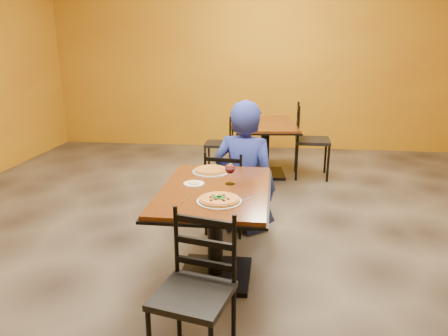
# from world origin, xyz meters

# --- Properties ---
(floor) EXTENTS (7.00, 8.00, 0.01)m
(floor) POSITION_xyz_m (0.00, 0.00, 0.00)
(floor) COLOR black
(floor) RESTS_ON ground
(wall_back) EXTENTS (7.00, 0.01, 3.00)m
(wall_back) POSITION_xyz_m (0.00, 4.00, 1.50)
(wall_back) COLOR #B68214
(wall_back) RESTS_ON ground
(table_main) EXTENTS (0.83, 1.23, 0.75)m
(table_main) POSITION_xyz_m (0.00, -0.50, 0.56)
(table_main) COLOR #5A270E
(table_main) RESTS_ON floor
(table_second) EXTENTS (0.95, 1.31, 0.75)m
(table_second) POSITION_xyz_m (0.31, 2.30, 0.56)
(table_second) COLOR #5A270E
(table_second) RESTS_ON floor
(chair_main_near) EXTENTS (0.48, 0.48, 0.89)m
(chair_main_near) POSITION_xyz_m (0.01, -1.46, 0.44)
(chair_main_near) COLOR black
(chair_main_near) RESTS_ON floor
(chair_main_far) EXTENTS (0.43, 0.43, 0.83)m
(chair_main_far) POSITION_xyz_m (-0.01, 0.39, 0.42)
(chair_main_far) COLOR black
(chair_main_far) RESTS_ON floor
(chair_second_left) EXTENTS (0.39, 0.39, 0.86)m
(chair_second_left) POSITION_xyz_m (-0.34, 2.30, 0.43)
(chair_second_left) COLOR black
(chair_second_left) RESTS_ON floor
(chair_second_right) EXTENTS (0.47, 0.47, 1.02)m
(chair_second_right) POSITION_xyz_m (0.96, 2.30, 0.51)
(chair_second_right) COLOR black
(chair_second_right) RESTS_ON floor
(diner) EXTENTS (0.71, 0.55, 1.30)m
(diner) POSITION_xyz_m (0.15, 0.47, 0.65)
(diner) COLOR navy
(diner) RESTS_ON floor
(plate_main) EXTENTS (0.31, 0.31, 0.01)m
(plate_main) POSITION_xyz_m (0.07, -0.79, 0.76)
(plate_main) COLOR white
(plate_main) RESTS_ON table_main
(pizza_main) EXTENTS (0.28, 0.28, 0.02)m
(pizza_main) POSITION_xyz_m (0.07, -0.79, 0.77)
(pizza_main) COLOR maroon
(pizza_main) RESTS_ON plate_main
(plate_far) EXTENTS (0.31, 0.31, 0.01)m
(plate_far) POSITION_xyz_m (-0.09, -0.10, 0.76)
(plate_far) COLOR white
(plate_far) RESTS_ON table_main
(pizza_far) EXTENTS (0.28, 0.28, 0.02)m
(pizza_far) POSITION_xyz_m (-0.09, -0.10, 0.77)
(pizza_far) COLOR #BC8E24
(pizza_far) RESTS_ON plate_far
(side_plate) EXTENTS (0.16, 0.16, 0.01)m
(side_plate) POSITION_xyz_m (-0.17, -0.44, 0.76)
(side_plate) COLOR white
(side_plate) RESTS_ON table_main
(dip) EXTENTS (0.09, 0.09, 0.01)m
(dip) POSITION_xyz_m (-0.17, -0.44, 0.76)
(dip) COLOR tan
(dip) RESTS_ON side_plate
(wine_glass) EXTENTS (0.08, 0.08, 0.18)m
(wine_glass) POSITION_xyz_m (0.10, -0.39, 0.84)
(wine_glass) COLOR white
(wine_glass) RESTS_ON table_main
(fork) EXTENTS (0.05, 0.19, 0.00)m
(fork) POSITION_xyz_m (-0.16, -0.75, 0.75)
(fork) COLOR silver
(fork) RESTS_ON table_main
(knife) EXTENTS (0.12, 0.19, 0.00)m
(knife) POSITION_xyz_m (0.24, -0.75, 0.75)
(knife) COLOR silver
(knife) RESTS_ON table_main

